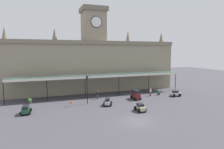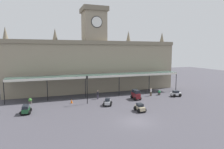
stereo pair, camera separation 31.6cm
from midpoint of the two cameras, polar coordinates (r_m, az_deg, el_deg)
The scene contains 14 objects.
ground_plane at distance 26.43m, azimuth 6.86°, elevation -13.38°, with size 140.00×140.00×0.00m, color #424047.
station_building at distance 45.24m, azimuth -5.49°, elevation 3.26°, with size 37.80×6.28×18.72m.
entrance_canopy at distance 40.29m, azimuth -3.54°, elevation -0.19°, with size 35.41×3.26×4.36m.
car_beige_sedan at distance 30.56m, azimuth 7.89°, elevation -9.60°, with size 1.58×2.08×1.19m.
car_white_sedan at distance 41.84m, azimuth 17.78°, elevation -5.39°, with size 2.09×1.58×1.19m.
car_green_estate at distance 31.71m, azimuth -24.02°, elevation -9.41°, with size 1.64×2.30×1.27m.
car_maroon_van at distance 37.73m, azimuth 6.67°, elevation -5.94°, with size 1.69×2.45×1.77m.
car_silver_sedan at distance 33.41m, azimuth -1.54°, elevation -8.11°, with size 1.97×2.23×1.19m.
pedestrian_near_entrance at distance 37.64m, azimuth -4.44°, elevation -5.78°, with size 0.34×0.34×1.67m.
pedestrian_crossing_forecourt at distance 41.00m, azimuth 10.92°, elevation -4.85°, with size 0.34×0.36×1.67m.
victorian_lamppost at distance 34.08m, azimuth -7.52°, elevation -3.39°, with size 0.30×0.30×5.00m.
traffic_cone at distance 35.43m, azimuth -11.93°, elevation -7.64°, with size 0.40×0.40×0.70m, color orange.
planter_by_canopy at distance 37.20m, azimuth -23.02°, elevation -7.13°, with size 0.60×0.60×0.96m.
planter_forecourt_centre at distance 42.31m, azimuth 13.24°, elevation -5.12°, with size 0.60×0.60×0.96m.
Camera 1 is at (-11.46, -22.04, 9.09)m, focal length 31.44 mm.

